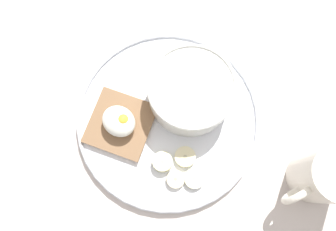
% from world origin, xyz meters
% --- Properties ---
extents(ground_plane, '(1.20, 1.20, 0.02)m').
position_xyz_m(ground_plane, '(0.00, 0.00, 0.01)').
color(ground_plane, beige).
rests_on(ground_plane, ground).
extents(plate, '(0.30, 0.30, 0.02)m').
position_xyz_m(plate, '(0.00, 0.00, 0.03)').
color(plate, white).
rests_on(plate, ground_plane).
extents(oatmeal_bowl, '(0.14, 0.14, 0.06)m').
position_xyz_m(oatmeal_bowl, '(-0.01, -0.05, 0.06)').
color(oatmeal_bowl, white).
rests_on(oatmeal_bowl, plate).
extents(toast_slice, '(0.12, 0.12, 0.01)m').
position_xyz_m(toast_slice, '(0.05, 0.06, 0.04)').
color(toast_slice, '#886546').
rests_on(toast_slice, plate).
extents(poached_egg, '(0.05, 0.05, 0.03)m').
position_xyz_m(poached_egg, '(0.05, 0.06, 0.06)').
color(poached_egg, white).
rests_on(poached_egg, toast_slice).
extents(banana_slice_front, '(0.03, 0.03, 0.01)m').
position_xyz_m(banana_slice_front, '(-0.07, 0.07, 0.04)').
color(banana_slice_front, beige).
rests_on(banana_slice_front, plate).
extents(banana_slice_left, '(0.05, 0.05, 0.01)m').
position_xyz_m(banana_slice_left, '(-0.06, 0.03, 0.03)').
color(banana_slice_left, beige).
rests_on(banana_slice_left, plate).
extents(banana_slice_back, '(0.04, 0.04, 0.01)m').
position_xyz_m(banana_slice_back, '(-0.09, 0.05, 0.03)').
color(banana_slice_back, '#F1ECBF').
rests_on(banana_slice_back, plate).
extents(banana_slice_right, '(0.04, 0.04, 0.02)m').
position_xyz_m(banana_slice_right, '(-0.04, 0.06, 0.04)').
color(banana_slice_right, '#F3F0BA').
rests_on(banana_slice_right, plate).
extents(coffee_mug, '(0.08, 0.11, 0.10)m').
position_xyz_m(coffee_mug, '(-0.24, -0.07, 0.07)').
color(coffee_mug, white).
rests_on(coffee_mug, ground_plane).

